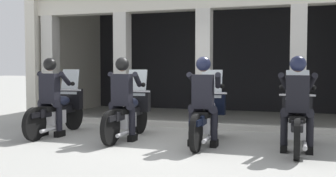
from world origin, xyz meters
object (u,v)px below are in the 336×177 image
Objects in this scene: motorcycle_far_left at (59,110)px; police_officer_center_left at (123,91)px; motorcycle_center_left at (129,113)px; motorcycle_far_right at (297,120)px; motorcycle_center_right at (207,116)px; police_officer_far_right at (297,96)px; police_officer_far_left at (51,90)px; police_officer_center_right at (203,93)px.

police_officer_center_left is (1.58, -0.26, 0.44)m from motorcycle_far_left.
motorcycle_center_left is 3.16m from motorcycle_far_right.
police_officer_far_right is (1.58, -0.35, 0.44)m from motorcycle_center_right.
police_officer_far_left is 0.78× the size of motorcycle_center_left.
police_officer_center_left is at bearing -94.66° from motorcycle_center_left.
police_officer_center_right is at bearing -16.38° from motorcycle_center_left.
motorcycle_far_left is 1.00× the size of motorcycle_far_right.
police_officer_far_left is 1.00× the size of police_officer_far_right.
police_officer_far_left is 3.15m from police_officer_center_right.
police_officer_center_right is (-0.00, -0.28, 0.44)m from motorcycle_center_right.
police_officer_center_left is 0.78× the size of motorcycle_far_right.
motorcycle_center_right is at bearing 159.25° from police_officer_far_right.
motorcycle_far_left is 1.00× the size of motorcycle_center_right.
police_officer_center_right is at bearing -6.25° from police_officer_center_left.
police_officer_far_right is (-0.00, -0.28, 0.44)m from motorcycle_far_right.
police_officer_far_right is (3.15, -0.12, 0.00)m from police_officer_center_left.
police_officer_far_left and police_officer_center_left have the same top height.
motorcycle_far_left and motorcycle_far_right have the same top height.
police_officer_center_left reaches higher than motorcycle_center_left.
police_officer_center_left is 1.00× the size of police_officer_far_right.
police_officer_center_left and police_officer_far_right have the same top height.
police_officer_center_right is (3.15, -0.03, 0.00)m from police_officer_far_left.
police_officer_far_right is at bearing -11.62° from motorcycle_center_left.
police_officer_center_left is (-0.00, -0.28, 0.44)m from motorcycle_center_left.
motorcycle_far_left is 3.20m from police_officer_center_right.
motorcycle_center_left and motorcycle_center_right have the same top height.
motorcycle_far_right is 1.29× the size of police_officer_far_right.
motorcycle_far_right is at bearing 81.45° from police_officer_far_right.
police_officer_far_right is (4.73, -0.38, 0.44)m from motorcycle_far_left.
motorcycle_center_left is 0.52m from police_officer_center_left.
police_officer_center_right is at bearing -7.88° from police_officer_far_left.
police_officer_center_left reaches higher than motorcycle_far_left.
motorcycle_far_left is 1.29× the size of police_officer_center_left.
motorcycle_center_left is at bearing 168.54° from police_officer_center_right.
police_officer_center_right is 1.65m from motorcycle_far_right.
police_officer_far_left reaches higher than motorcycle_far_right.
police_officer_center_right reaches higher than motorcycle_center_right.
police_officer_center_right is 1.00× the size of police_officer_far_right.
police_officer_far_right reaches higher than motorcycle_far_right.
police_officer_far_left is 1.67m from motorcycle_center_left.
police_officer_far_right is at bearing -11.94° from motorcycle_center_right.
motorcycle_far_left is at bearing 176.34° from motorcycle_center_left.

